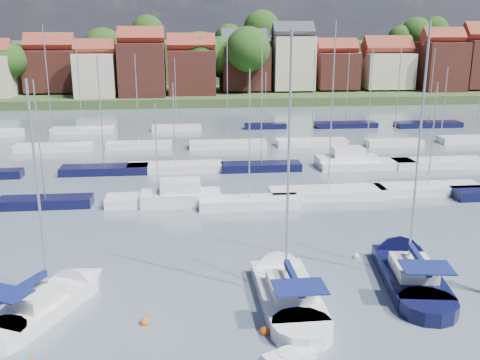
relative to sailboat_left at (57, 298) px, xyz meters
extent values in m
plane|color=#4E5D6A|center=(12.20, 37.45, -0.36)|extent=(260.00, 260.00, 0.00)
cube|color=white|center=(-0.45, -0.92, -0.11)|extent=(5.16, 6.85, 1.20)
cone|color=white|center=(1.29, 2.63, -0.11)|extent=(3.73, 3.93, 2.64)
cylinder|color=white|center=(-1.85, -3.77, -0.11)|extent=(3.53, 3.53, 1.20)
cube|color=silver|center=(-0.65, -1.32, 0.84)|extent=(2.82, 3.18, 0.70)
cylinder|color=#B2B2B7|center=(-0.26, -0.53, 6.35)|extent=(0.14, 0.14, 11.73)
cylinder|color=#B2B2B7|center=(-1.04, -2.11, 1.69)|extent=(1.64, 3.20, 0.10)
cube|color=navy|center=(-1.04, -2.11, 1.84)|extent=(1.74, 3.13, 0.35)
cube|color=navy|center=(-1.54, -3.13, 1.99)|extent=(2.71, 2.41, 0.08)
cube|color=white|center=(12.96, -0.98, -0.11)|extent=(3.23, 7.62, 1.20)
cone|color=white|center=(12.92, 3.77, -0.11)|extent=(3.20, 3.72, 3.16)
cylinder|color=white|center=(13.00, -4.77, -0.11)|extent=(3.19, 3.19, 1.20)
cube|color=silver|center=(12.97, -1.50, 0.84)|extent=(2.24, 3.18, 0.70)
cylinder|color=#B2B2B7|center=(12.96, -0.45, 7.52)|extent=(0.14, 0.14, 14.06)
cylinder|color=#B2B2B7|center=(12.98, -2.56, 1.69)|extent=(0.14, 4.22, 0.10)
cube|color=navy|center=(12.98, -2.56, 1.84)|extent=(0.34, 4.01, 0.35)
cube|color=navy|center=(12.99, -3.93, 1.99)|extent=(2.71, 1.92, 0.08)
cube|color=black|center=(20.87, 0.62, -0.11)|extent=(4.36, 8.11, 1.20)
cone|color=black|center=(21.61, 5.38, -0.11)|extent=(3.75, 4.19, 3.21)
cylinder|color=black|center=(20.28, -3.19, -0.11)|extent=(3.67, 3.67, 1.20)
cube|color=silver|center=(20.79, 0.09, 0.84)|extent=(2.71, 3.52, 0.70)
cylinder|color=#B2B2B7|center=(20.96, 1.15, 7.78)|extent=(0.14, 0.14, 14.59)
cylinder|color=#B2B2B7|center=(20.63, -0.97, 1.69)|extent=(0.76, 4.24, 0.10)
cube|color=navy|center=(20.63, -0.97, 1.84)|extent=(0.92, 4.06, 0.35)
cube|color=navy|center=(20.41, -2.34, 1.99)|extent=(2.99, 2.32, 0.08)
cube|color=white|center=(11.99, -6.66, -0.19)|extent=(2.69, 2.06, 0.48)
cylinder|color=white|center=(11.99, -6.66, -0.06)|extent=(1.13, 1.13, 0.31)
sphere|color=#D85914|center=(5.06, -2.67, -0.36)|extent=(0.51, 0.51, 0.51)
sphere|color=#D85914|center=(11.19, -4.23, -0.36)|extent=(0.52, 0.52, 0.52)
sphere|color=beige|center=(18.77, 4.50, -0.36)|extent=(0.45, 0.45, 0.45)
cube|color=black|center=(-4.91, 17.99, -0.01)|extent=(8.01, 2.24, 1.00)
cylinder|color=#B2B2B7|center=(-4.91, 17.99, 5.57)|extent=(0.12, 0.12, 10.16)
cube|color=white|center=(4.93, 17.65, -0.01)|extent=(9.22, 2.58, 1.00)
cylinder|color=#B2B2B7|center=(4.93, 17.65, 4.58)|extent=(0.12, 0.12, 8.18)
cube|color=white|center=(12.83, 16.06, -0.01)|extent=(8.78, 2.46, 1.00)
cylinder|color=#B2B2B7|center=(12.83, 16.06, 6.02)|extent=(0.12, 0.12, 11.06)
cube|color=white|center=(20.43, 18.12, -0.01)|extent=(10.79, 3.02, 1.00)
cylinder|color=#B2B2B7|center=(20.43, 18.12, 7.92)|extent=(0.12, 0.12, 14.87)
cube|color=white|center=(30.18, 18.48, -0.01)|extent=(10.13, 2.84, 1.00)
cylinder|color=#B2B2B7|center=(30.18, 18.48, 5.29)|extent=(0.12, 0.12, 9.59)
cube|color=white|center=(6.89, 17.45, 0.14)|extent=(7.00, 2.60, 1.40)
cube|color=white|center=(6.89, 17.45, 1.24)|extent=(3.50, 2.20, 1.30)
cube|color=black|center=(-1.35, 29.09, -0.01)|extent=(9.30, 2.60, 1.00)
cylinder|color=#B2B2B7|center=(-1.35, 29.09, 6.23)|extent=(0.12, 0.12, 11.48)
cube|color=white|center=(6.26, 29.46, -0.01)|extent=(10.40, 2.91, 1.00)
cylinder|color=#B2B2B7|center=(6.26, 29.46, 4.87)|extent=(0.12, 0.12, 8.77)
cube|color=black|center=(15.68, 28.73, -0.01)|extent=(8.80, 2.46, 1.00)
cylinder|color=#B2B2B7|center=(15.68, 28.73, 7.65)|extent=(0.12, 0.12, 14.33)
cube|color=white|center=(27.60, 28.62, -0.01)|extent=(10.73, 3.00, 1.00)
cylinder|color=#B2B2B7|center=(27.60, 28.62, 6.56)|extent=(0.12, 0.12, 12.14)
cube|color=white|center=(36.02, 28.42, -0.01)|extent=(10.48, 2.93, 1.00)
cylinder|color=#B2B2B7|center=(36.02, 28.42, 5.63)|extent=(0.12, 0.12, 10.28)
cube|color=white|center=(25.66, 29.45, 0.14)|extent=(7.00, 2.60, 1.40)
cube|color=white|center=(25.66, 29.45, 1.24)|extent=(3.50, 2.20, 1.30)
cube|color=white|center=(-9.52, 41.66, -0.01)|extent=(9.71, 2.72, 1.00)
cylinder|color=#B2B2B7|center=(-9.52, 41.66, 7.93)|extent=(0.12, 0.12, 14.88)
cube|color=white|center=(1.36, 41.96, -0.01)|extent=(8.49, 2.38, 1.00)
cylinder|color=#B2B2B7|center=(1.36, 41.96, 6.14)|extent=(0.12, 0.12, 11.31)
cube|color=white|center=(12.99, 41.23, -0.01)|extent=(10.16, 2.85, 1.00)
cylinder|color=#B2B2B7|center=(12.99, 41.23, 7.78)|extent=(0.12, 0.12, 14.59)
cube|color=white|center=(24.37, 41.35, -0.01)|extent=(9.53, 2.67, 1.00)
cylinder|color=#B2B2B7|center=(24.37, 41.35, 6.44)|extent=(0.12, 0.12, 11.91)
cube|color=white|center=(35.36, 39.96, -0.01)|extent=(7.62, 2.13, 1.00)
cylinder|color=#B2B2B7|center=(35.36, 39.96, 6.55)|extent=(0.12, 0.12, 12.13)
cube|color=white|center=(47.42, 41.04, -0.01)|extent=(10.17, 2.85, 1.00)
cylinder|color=#B2B2B7|center=(47.42, 41.04, 5.36)|extent=(0.12, 0.12, 9.73)
cube|color=white|center=(-8.06, 54.01, -0.01)|extent=(9.24, 2.59, 1.00)
cylinder|color=#B2B2B7|center=(-8.06, 54.01, 7.07)|extent=(0.12, 0.12, 13.17)
cube|color=white|center=(6.12, 54.76, -0.01)|extent=(7.57, 2.12, 1.00)
cylinder|color=#B2B2B7|center=(6.12, 54.76, 5.61)|extent=(0.12, 0.12, 10.24)
cube|color=black|center=(20.08, 54.92, -0.01)|extent=(6.58, 1.84, 1.00)
cylinder|color=#B2B2B7|center=(20.08, 54.92, 4.49)|extent=(0.12, 0.12, 8.01)
cube|color=black|center=(33.14, 54.86, -0.01)|extent=(9.92, 2.78, 1.00)
cylinder|color=#B2B2B7|center=(33.14, 54.86, 5.95)|extent=(0.12, 0.12, 10.92)
cube|color=black|center=(46.48, 53.82, -0.01)|extent=(10.55, 2.95, 1.00)
cylinder|color=#B2B2B7|center=(46.48, 53.82, 6.24)|extent=(0.12, 0.12, 11.51)
cube|color=#3B4723|center=(12.20, 114.45, -0.06)|extent=(200.00, 70.00, 3.00)
cube|color=#3B4723|center=(12.20, 139.45, 4.64)|extent=(200.00, 60.00, 14.00)
cube|color=brown|center=(-21.45, 95.24, 6.20)|extent=(10.37, 9.97, 8.73)
cube|color=brown|center=(-21.45, 95.24, 11.83)|extent=(10.57, 5.13, 5.13)
cube|color=beige|center=(-10.54, 86.46, 5.72)|extent=(8.09, 8.80, 8.96)
cube|color=brown|center=(-10.54, 86.46, 11.19)|extent=(8.25, 4.00, 4.00)
cube|color=brown|center=(-1.15, 87.39, 6.72)|extent=(9.36, 10.17, 10.97)
cube|color=brown|center=(-1.15, 87.39, 13.35)|extent=(9.54, 4.63, 4.63)
cube|color=brown|center=(9.15, 89.10, 5.95)|extent=(9.90, 8.56, 9.42)
cube|color=brown|center=(9.15, 89.10, 11.87)|extent=(10.10, 4.90, 4.90)
cube|color=brown|center=(21.29, 94.10, 6.58)|extent=(10.59, 8.93, 9.49)
cube|color=#383A42|center=(21.29, 94.10, 12.63)|extent=(10.80, 5.24, 5.24)
cube|color=beige|center=(31.91, 93.25, 7.66)|extent=(9.01, 8.61, 11.65)
cube|color=#383A42|center=(31.91, 93.25, 14.59)|extent=(9.19, 4.46, 4.46)
cube|color=brown|center=(42.37, 94.45, 5.84)|extent=(9.10, 9.34, 8.00)
cube|color=brown|center=(42.37, 94.45, 10.95)|extent=(9.28, 4.50, 4.50)
cube|color=beige|center=(54.15, 94.04, 5.78)|extent=(10.86, 9.59, 7.88)
cube|color=brown|center=(54.15, 94.04, 11.05)|extent=(11.07, 5.37, 5.37)
cube|color=brown|center=(65.95, 91.37, 6.72)|extent=(9.18, 9.96, 10.97)
cube|color=brown|center=(65.95, 91.37, 13.33)|extent=(9.36, 4.54, 4.54)
cylinder|color=#382619|center=(68.97, 112.96, 8.15)|extent=(0.50, 0.50, 4.47)
sphere|color=#284C18|center=(68.97, 112.96, 14.22)|extent=(8.18, 8.18, 8.18)
cylinder|color=#382619|center=(15.66, 93.38, 3.47)|extent=(0.50, 0.50, 4.46)
sphere|color=#284C18|center=(15.66, 93.38, 9.52)|extent=(8.15, 8.15, 8.15)
cylinder|color=#382619|center=(27.42, 111.13, 8.21)|extent=(0.50, 0.50, 5.15)
sphere|color=#284C18|center=(27.42, 111.13, 15.20)|extent=(9.41, 9.41, 9.41)
cylinder|color=#382619|center=(-1.34, 113.77, 8.32)|extent=(0.50, 0.50, 4.56)
sphere|color=#284C18|center=(-1.34, 113.77, 14.50)|extent=(8.34, 8.34, 8.34)
cylinder|color=#382619|center=(-11.04, 102.70, 3.81)|extent=(0.50, 0.50, 5.15)
sphere|color=#284C18|center=(-11.04, 102.70, 10.81)|extent=(9.42, 9.42, 9.42)
cylinder|color=#382619|center=(-26.48, 104.77, 6.40)|extent=(0.50, 0.50, 3.42)
sphere|color=#284C18|center=(-26.48, 104.77, 11.04)|extent=(6.26, 6.26, 6.26)
cylinder|color=#382619|center=(25.95, 102.16, 3.12)|extent=(0.50, 0.50, 3.77)
sphere|color=#284C18|center=(25.95, 102.16, 8.23)|extent=(6.89, 6.89, 6.89)
cylinder|color=#382619|center=(21.24, 88.39, 3.84)|extent=(0.50, 0.50, 5.21)
sphere|color=#284C18|center=(21.24, 88.39, 10.92)|extent=(9.53, 9.53, 9.53)
cylinder|color=#382619|center=(74.13, 99.07, 2.72)|extent=(0.50, 0.50, 2.97)
sphere|color=#284C18|center=(74.13, 99.07, 6.76)|extent=(5.44, 5.44, 5.44)
cylinder|color=#382619|center=(11.05, 91.21, 3.66)|extent=(0.50, 0.50, 4.84)
sphere|color=#284C18|center=(11.05, 91.21, 10.23)|extent=(8.85, 8.85, 8.85)
cylinder|color=#382619|center=(64.88, 113.17, 7.80)|extent=(0.50, 0.50, 3.72)
sphere|color=#284C18|center=(64.88, 113.17, 12.85)|extent=(6.80, 6.80, 6.80)
cylinder|color=#382619|center=(66.25, 91.58, 3.26)|extent=(0.50, 0.50, 4.05)
sphere|color=#284C18|center=(66.25, 91.58, 8.75)|extent=(7.40, 7.40, 7.40)
cylinder|color=#382619|center=(-28.76, 90.24, 3.24)|extent=(0.50, 0.50, 4.00)
sphere|color=#284C18|center=(-28.76, 90.24, 8.67)|extent=(7.32, 7.32, 7.32)
cylinder|color=#382619|center=(19.03, 110.74, 7.55)|extent=(0.50, 0.50, 3.93)
sphere|color=#284C18|center=(19.03, 110.74, 12.88)|extent=(7.19, 7.19, 7.19)
cylinder|color=#382619|center=(42.85, 97.62, 3.15)|extent=(0.50, 0.50, 3.82)
sphere|color=#284C18|center=(42.85, 97.62, 8.34)|extent=(6.99, 6.99, 6.99)
cylinder|color=#382619|center=(-5.25, 90.58, 2.98)|extent=(0.50, 0.50, 3.48)
sphere|color=#284C18|center=(-5.25, 90.58, 7.70)|extent=(6.37, 6.37, 6.37)
cylinder|color=#382619|center=(69.71, 100.26, 2.73)|extent=(0.50, 0.50, 2.99)
sphere|color=#284C18|center=(69.71, 100.26, 6.78)|extent=(5.46, 5.46, 5.46)
cylinder|color=#382619|center=(15.81, 96.49, 2.86)|extent=(0.50, 0.50, 3.25)
sphere|color=#284C18|center=(15.81, 96.49, 7.27)|extent=(5.94, 5.94, 5.94)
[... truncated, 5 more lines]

